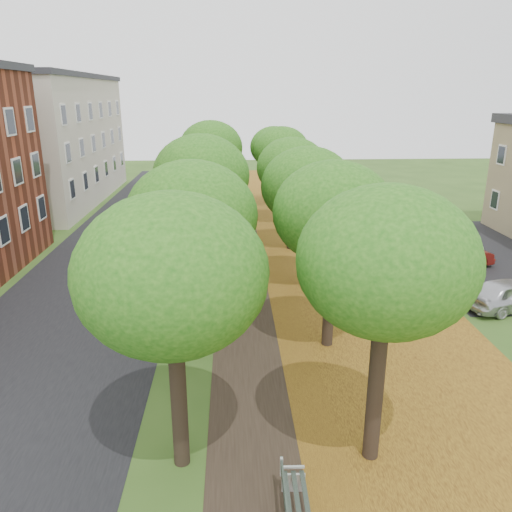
{
  "coord_description": "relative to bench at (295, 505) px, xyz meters",
  "views": [
    {
      "loc": [
        -0.85,
        -10.43,
        8.87
      ],
      "look_at": [
        0.11,
        9.01,
        2.5
      ],
      "focal_mm": 35.0,
      "sensor_mm": 36.0,
      "label": 1
    }
  ],
  "objects": [
    {
      "name": "ground",
      "position": [
        -0.4,
        2.0,
        -0.48
      ],
      "size": [
        120.0,
        120.0,
        0.0
      ],
      "primitive_type": "plane",
      "color": "#2D4C19",
      "rests_on": "ground"
    },
    {
      "name": "street_asphalt",
      "position": [
        -7.9,
        17.0,
        -0.48
      ],
      "size": [
        8.0,
        70.0,
        0.01
      ],
      "primitive_type": "cube",
      "color": "black",
      "rests_on": "ground"
    },
    {
      "name": "footpath",
      "position": [
        -0.4,
        17.0,
        -0.48
      ],
      "size": [
        3.2,
        70.0,
        0.01
      ],
      "primitive_type": "cube",
      "color": "black",
      "rests_on": "ground"
    },
    {
      "name": "leaf_verge",
      "position": [
        4.6,
        17.0,
        -0.48
      ],
      "size": [
        7.5,
        70.0,
        0.01
      ],
      "primitive_type": "cube",
      "color": "#9C701C",
      "rests_on": "ground"
    },
    {
      "name": "parking_lot",
      "position": [
        13.1,
        18.0,
        -0.48
      ],
      "size": [
        9.0,
        16.0,
        0.01
      ],
      "primitive_type": "cube",
      "color": "black",
      "rests_on": "ground"
    },
    {
      "name": "tree_row_west",
      "position": [
        -2.6,
        17.0,
        4.46
      ],
      "size": [
        4.14,
        34.14,
        6.73
      ],
      "color": "black",
      "rests_on": "ground"
    },
    {
      "name": "tree_row_east",
      "position": [
        2.2,
        17.0,
        4.46
      ],
      "size": [
        4.14,
        34.14,
        6.73
      ],
      "color": "black",
      "rests_on": "ground"
    },
    {
      "name": "building_cream",
      "position": [
        -17.4,
        35.0,
        4.73
      ],
      "size": [
        10.3,
        20.3,
        10.4
      ],
      "color": "beige",
      "rests_on": "ground"
    },
    {
      "name": "bench",
      "position": [
        0.0,
        0.0,
        0.0
      ],
      "size": [
        0.62,
        1.98,
        0.93
      ],
      "rotation": [
        0.0,
        0.0,
        1.55
      ],
      "color": "#273129",
      "rests_on": "ground"
    },
    {
      "name": "car_silver",
      "position": [
        10.6,
        10.75,
        0.21
      ],
      "size": [
        4.34,
        2.71,
        1.38
      ],
      "primitive_type": "imported",
      "rotation": [
        0.0,
        0.0,
        1.86
      ],
      "color": "silver",
      "rests_on": "ground"
    },
    {
      "name": "car_red",
      "position": [
        10.6,
        16.18,
        0.18
      ],
      "size": [
        4.27,
        2.41,
        1.33
      ],
      "primitive_type": "imported",
      "rotation": [
        0.0,
        0.0,
        1.83
      ],
      "color": "maroon",
      "rests_on": "ground"
    },
    {
      "name": "car_grey",
      "position": [
        10.72,
        20.13,
        0.16
      ],
      "size": [
        4.74,
        2.9,
        1.28
      ],
      "primitive_type": "imported",
      "rotation": [
        0.0,
        0.0,
        1.84
      ],
      "color": "#37363C",
      "rests_on": "ground"
    },
    {
      "name": "car_white",
      "position": [
        10.68,
        18.7,
        0.2
      ],
      "size": [
        5.3,
        3.28,
        1.37
      ],
      "primitive_type": "imported",
      "rotation": [
        0.0,
        0.0,
        1.35
      ],
      "color": "silver",
      "rests_on": "ground"
    }
  ]
}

